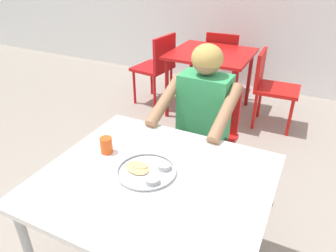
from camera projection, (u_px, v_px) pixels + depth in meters
table_foreground at (155, 189)px, 1.55m from camera, size 1.09×0.96×0.72m
thali_tray at (147, 171)px, 1.55m from camera, size 0.30×0.30×0.03m
drinking_cup at (106, 145)px, 1.69m from camera, size 0.07×0.07×0.09m
chair_foreground at (208, 130)px, 2.38m from camera, size 0.42×0.40×0.85m
diner_foreground at (199, 117)px, 2.10m from camera, size 0.50×0.56×1.18m
table_background_red at (211, 60)px, 3.48m from camera, size 0.87×0.82×0.71m
chair_red_left at (158, 64)px, 3.73m from camera, size 0.45×0.48×0.85m
chair_red_right at (271, 84)px, 3.25m from camera, size 0.45×0.40×0.81m
chair_red_far at (223, 59)px, 4.00m from camera, size 0.44×0.42×0.82m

